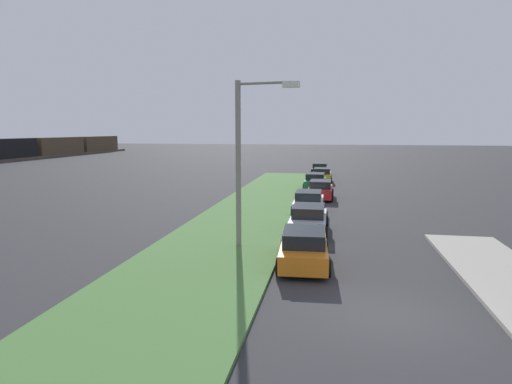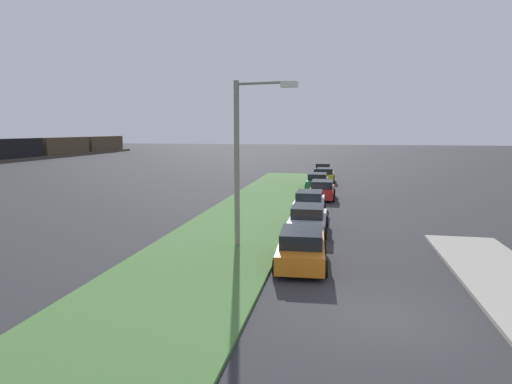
# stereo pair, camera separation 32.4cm
# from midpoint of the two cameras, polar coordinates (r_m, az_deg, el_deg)

# --- Properties ---
(ground) EXTENTS (300.00, 300.00, 0.00)m
(ground) POSITION_cam_midpoint_polar(r_m,az_deg,el_deg) (13.41, 16.84, -15.65)
(ground) COLOR #2D2D30
(grass_median) EXTENTS (60.00, 6.00, 0.12)m
(grass_median) POSITION_cam_midpoint_polar(r_m,az_deg,el_deg) (23.41, -3.15, -4.84)
(grass_median) COLOR #477238
(grass_median) RESTS_ON ground
(parked_car_orange) EXTENTS (4.39, 2.19, 1.47)m
(parked_car_orange) POSITION_cam_midpoint_polar(r_m,az_deg,el_deg) (17.27, 5.86, -7.38)
(parked_car_orange) COLOR orange
(parked_car_orange) RESTS_ON ground
(parked_car_silver) EXTENTS (4.30, 2.02, 1.47)m
(parked_car_silver) POSITION_cam_midpoint_polar(r_m,az_deg,el_deg) (22.66, 6.61, -3.62)
(parked_car_silver) COLOR #B2B5BA
(parked_car_silver) RESTS_ON ground
(parked_car_white) EXTENTS (4.31, 2.03, 1.47)m
(parked_car_white) POSITION_cam_midpoint_polar(r_m,az_deg,el_deg) (27.95, 6.70, -1.37)
(parked_car_white) COLOR silver
(parked_car_white) RESTS_ON ground
(parked_car_red) EXTENTS (4.32, 2.05, 1.47)m
(parked_car_red) POSITION_cam_midpoint_polar(r_m,az_deg,el_deg) (33.91, 8.30, 0.29)
(parked_car_red) COLOR red
(parked_car_red) RESTS_ON ground
(parked_car_green) EXTENTS (4.33, 2.07, 1.47)m
(parked_car_green) POSITION_cam_midpoint_polar(r_m,az_deg,el_deg) (39.51, 7.66, 1.43)
(parked_car_green) COLOR #1E6B38
(parked_car_green) RESTS_ON ground
(parked_car_yellow) EXTENTS (4.33, 2.08, 1.47)m
(parked_car_yellow) POSITION_cam_midpoint_polar(r_m,az_deg,el_deg) (44.92, 8.57, 2.22)
(parked_car_yellow) COLOR gold
(parked_car_yellow) RESTS_ON ground
(parked_car_black) EXTENTS (4.36, 2.13, 1.47)m
(parked_car_black) POSITION_cam_midpoint_polar(r_m,az_deg,el_deg) (51.65, 8.35, 3.00)
(parked_car_black) COLOR black
(parked_car_black) RESTS_ON ground
(streetlight) EXTENTS (0.71, 2.87, 7.50)m
(streetlight) POSITION_cam_midpoint_polar(r_m,az_deg,el_deg) (19.09, -1.88, 5.34)
(streetlight) COLOR gray
(streetlight) RESTS_ON ground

